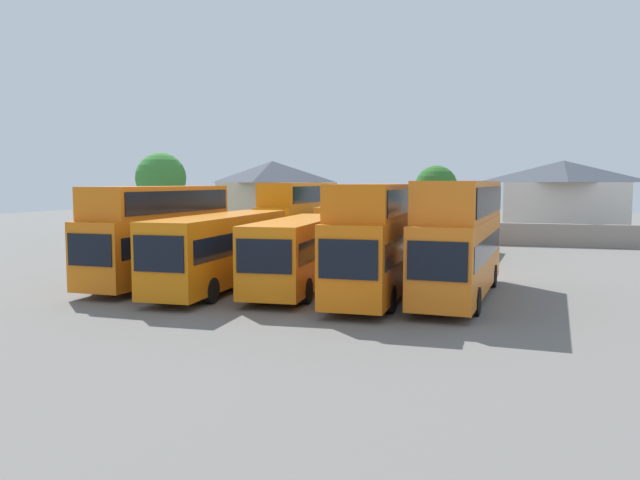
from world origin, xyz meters
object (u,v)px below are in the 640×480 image
Objects in this scene: bus_5 at (461,233)px; house_terrace_left at (272,196)px; bus_7 at (352,226)px; bus_8 at (388,227)px; bus_3 at (300,250)px; bus_9 at (450,228)px; bus_1 at (160,229)px; house_terrace_centre at (562,199)px; bus_6 at (300,213)px; tree_behind_wall at (161,178)px; bus_4 at (381,233)px; bus_2 at (222,247)px; tree_left_of_lot at (436,187)px.

house_terrace_left is at bearing -143.28° from bus_5.
bus_7 is 2.55m from bus_8.
bus_8 reaches higher than bus_3.
bus_9 reaches higher than bus_8.
bus_9 is (-1.83, 15.20, -0.87)m from bus_5.
bus_5 reaches higher than bus_1.
bus_9 is 1.08× the size of house_terrace_centre.
bus_6 is 4.09m from bus_7.
house_terrace_left reaches higher than bus_8.
bus_9 is (6.74, 0.12, 0.02)m from bus_7.
bus_1 is 0.93× the size of bus_5.
bus_1 is 26.18m from tree_behind_wall.
bus_6 is at bearing 173.05° from bus_1.
bus_1 is at bearing -91.03° from bus_4.
bus_4 reaches higher than bus_2.
house_terrace_left is at bearing -141.96° from bus_8.
house_terrace_left is (-19.63, 17.86, 1.69)m from bus_9.
house_terrace_centre is at bearing 16.65° from tree_behind_wall.
bus_1 is 20.16m from bus_9.
bus_9 is at bearing -169.41° from bus_5.
bus_3 is at bearing 4.78° from bus_7.
bus_1 is 11.31m from bus_4.
bus_9 is (1.64, 15.62, -0.80)m from bus_4.
bus_5 is 28.08m from tree_left_of_lot.
bus_3 is 1.67× the size of tree_left_of_lot.
bus_3 is 7.47m from bus_5.
bus_7 is (6.21, 15.32, -0.76)m from bus_1.
bus_6 is 1.01× the size of bus_9.
bus_9 reaches higher than bus_2.
bus_5 is (11.12, 0.74, 0.88)m from bus_2.
bus_8 is (1.38, 15.30, 0.09)m from bus_3.
bus_9 is at bearing 141.12° from bus_1.
house_terrace_left reaches higher than bus_5.
bus_3 is (3.72, 0.65, -0.09)m from bus_2.
bus_6 is (-5.15, 15.50, 0.92)m from bus_3.
bus_2 reaches higher than bus_7.
house_terrace_centre is at bearing 24.23° from tree_left_of_lot.
house_terrace_centre is at bearing 157.62° from bus_9.
bus_2 is (3.65, -0.50, -0.74)m from bus_1.
bus_1 is 1.01× the size of bus_7.
bus_3 is 0.92× the size of bus_4.
bus_5 is (3.47, 0.42, 0.07)m from bus_4.
bus_3 is 1.12× the size of house_terrace_left.
bus_5 is at bearing 30.01° from bus_7.
bus_5 reaches higher than bus_3.
bus_6 is 15.01m from tree_left_of_lot.
bus_5 reaches higher than bus_8.
tree_left_of_lot is (17.30, -5.35, 0.97)m from house_terrace_left.
house_terrace_left is 1.27× the size of tree_behind_wall.
tree_left_of_lot is (4.40, 12.64, 2.68)m from bus_7.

